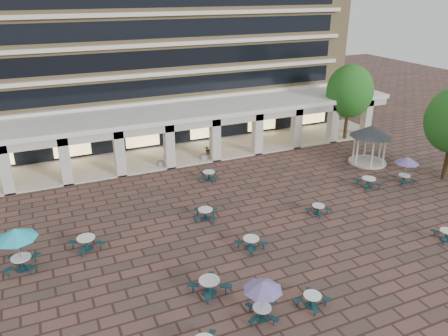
{
  "coord_description": "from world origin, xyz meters",
  "views": [
    {
      "loc": [
        -11.87,
        -21.48,
        14.55
      ],
      "look_at": [
        -1.14,
        3.0,
        3.37
      ],
      "focal_mm": 35.0,
      "sensor_mm": 36.0,
      "label": 1
    }
  ],
  "objects": [
    {
      "name": "picnic_table_13",
      "position": [
        10.81,
        2.27,
        0.48
      ],
      "size": [
        1.96,
        1.96,
        0.8
      ],
      "rotation": [
        0.0,
        0.0,
        -0.15
      ],
      "color": "#14353C",
      "rests_on": "ground"
    },
    {
      "name": "picnic_table_8",
      "position": [
        -10.46,
        2.14,
        0.48
      ],
      "size": [
        2.17,
        2.17,
        0.81
      ],
      "rotation": [
        0.0,
        0.0,
        0.35
      ],
      "color": "#14353C",
      "rests_on": "ground"
    },
    {
      "name": "picnic_table_12",
      "position": [
        -0.02,
        8.62,
        0.43
      ],
      "size": [
        1.97,
        1.97,
        0.73
      ],
      "rotation": [
        0.0,
        0.0,
        -0.37
      ],
      "color": "#14353C",
      "rests_on": "ground"
    },
    {
      "name": "picnic_table_6",
      "position": [
        -3.7,
        -7.27,
        1.83
      ],
      "size": [
        1.86,
        1.86,
        2.15
      ],
      "rotation": [
        0.0,
        0.0,
        -0.33
      ],
      "color": "#14353C",
      "rests_on": "ground"
    },
    {
      "name": "retail_arcade",
      "position": [
        0.0,
        14.8,
        3.0
      ],
      "size": [
        42.0,
        6.6,
        4.4
      ],
      "color": "white",
      "rests_on": "ground"
    },
    {
      "name": "picnic_table_9",
      "position": [
        -2.64,
        2.7,
        0.44
      ],
      "size": [
        2.02,
        2.02,
        0.74
      ],
      "rotation": [
        0.0,
        0.0,
        -0.4
      ],
      "color": "#14353C",
      "rests_on": "ground"
    },
    {
      "name": "picnic_table_5",
      "position": [
        -1.46,
        -1.73,
        0.43
      ],
      "size": [
        1.89,
        1.89,
        0.72
      ],
      "rotation": [
        0.0,
        0.0,
        0.27
      ],
      "color": "#14353C",
      "rests_on": "ground"
    },
    {
      "name": "planter_left",
      "position": [
        -2.31,
        12.9,
        0.43
      ],
      "size": [
        1.5,
        0.6,
        1.16
      ],
      "color": "gray",
      "rests_on": "ground"
    },
    {
      "name": "picnic_table_10",
      "position": [
        4.75,
        0.28,
        0.39
      ],
      "size": [
        1.76,
        1.76,
        0.65
      ],
      "rotation": [
        0.0,
        0.0,
        0.36
      ],
      "color": "#14353C",
      "rests_on": "ground"
    },
    {
      "name": "apartment_building",
      "position": [
        0.0,
        25.47,
        12.6
      ],
      "size": [
        40.0,
        15.5,
        25.2
      ],
      "color": "tan",
      "rests_on": "ground"
    },
    {
      "name": "picnic_table_0",
      "position": [
        -5.26,
        -4.55,
        0.49
      ],
      "size": [
        2.17,
        2.17,
        0.82
      ],
      "rotation": [
        0.0,
        0.0,
        0.31
      ],
      "color": "#14353C",
      "rests_on": "ground"
    },
    {
      "name": "planter_right",
      "position": [
        1.65,
        12.9,
        0.58
      ],
      "size": [
        1.5,
        0.91,
        1.35
      ],
      "color": "gray",
      "rests_on": "ground"
    },
    {
      "name": "picnic_table_3",
      "position": [
        10.04,
        -5.73,
        0.4
      ],
      "size": [
        1.75,
        1.75,
        0.67
      ],
      "rotation": [
        0.0,
        0.0,
        -0.27
      ],
      "color": "#14353C",
      "rests_on": "ground"
    },
    {
      "name": "picnic_table_11",
      "position": [
        14.0,
        1.8,
        1.87
      ],
      "size": [
        1.9,
        1.9,
        2.2
      ],
      "rotation": [
        0.0,
        0.0,
        -0.14
      ],
      "color": "#14353C",
      "rests_on": "ground"
    },
    {
      "name": "ground",
      "position": [
        0.0,
        0.0,
        0.0
      ],
      "size": [
        120.0,
        120.0,
        0.0
      ],
      "primitive_type": "plane",
      "color": "brown",
      "rests_on": "ground"
    },
    {
      "name": "tree_east_c",
      "position": [
        16.5,
        12.44,
        4.97
      ],
      "size": [
        4.57,
        4.57,
        7.61
      ],
      "color": "#44311B",
      "rests_on": "ground"
    },
    {
      "name": "picnic_table_4",
      "position": [
        -14.0,
        1.48,
        2.2
      ],
      "size": [
        2.24,
        2.24,
        2.58
      ],
      "rotation": [
        0.0,
        0.0,
        -0.21
      ],
      "color": "#14353C",
      "rests_on": "ground"
    },
    {
      "name": "picnic_table_2",
      "position": [
        -1.03,
        -7.48,
        0.4
      ],
      "size": [
        1.83,
        1.83,
        0.67
      ],
      "rotation": [
        0.0,
        0.0,
        0.41
      ],
      "color": "#14353C",
      "rests_on": "ground"
    },
    {
      "name": "gazebo",
      "position": [
        14.28,
        6.39,
        2.57
      ],
      "size": [
        3.66,
        3.66,
        3.4
      ],
      "rotation": [
        0.0,
        0.0,
        0.03
      ],
      "color": "beige",
      "rests_on": "ground"
    }
  ]
}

